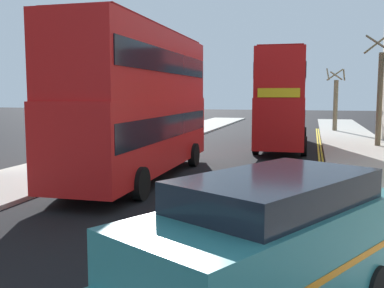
% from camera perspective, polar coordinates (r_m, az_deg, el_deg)
% --- Properties ---
extents(sidewalk_left, '(4.00, 80.00, 0.14)m').
position_cam_1_polar(sidewalk_left, '(20.54, -15.45, -2.73)').
color(sidewalk_left, '#ADA89E').
rests_on(sidewalk_left, ground).
extents(kerb_line_outer, '(0.10, 56.00, 0.01)m').
position_cam_1_polar(kerb_line_outer, '(15.80, 16.80, -5.72)').
color(kerb_line_outer, yellow).
rests_on(kerb_line_outer, ground).
extents(kerb_line_inner, '(0.10, 56.00, 0.01)m').
position_cam_1_polar(kerb_line_inner, '(15.80, 16.22, -5.70)').
color(kerb_line_inner, yellow).
rests_on(kerb_line_inner, ground).
extents(double_decker_bus_away, '(2.90, 10.84, 5.64)m').
position_cam_1_polar(double_decker_bus_away, '(17.11, -6.61, 5.63)').
color(double_decker_bus_away, red).
rests_on(double_decker_bus_away, ground).
extents(double_decker_bus_oncoming, '(2.95, 10.85, 5.64)m').
position_cam_1_polar(double_decker_bus_oncoming, '(27.31, 11.53, 5.82)').
color(double_decker_bus_oncoming, red).
rests_on(double_decker_bus_oncoming, ground).
extents(taxi_minivan, '(3.97, 5.11, 2.12)m').
position_cam_1_polar(taxi_minivan, '(6.48, 9.35, -13.34)').
color(taxi_minivan, teal).
rests_on(taxi_minivan, ground).
extents(street_tree_near, '(1.56, 2.02, 6.54)m').
position_cam_1_polar(street_tree_near, '(29.12, 22.72, 5.87)').
color(street_tree_near, '#6B6047').
rests_on(street_tree_near, sidewalk_right).
extents(street_tree_mid, '(1.59, 1.64, 5.28)m').
position_cam_1_polar(street_tree_mid, '(39.99, 17.76, 5.16)').
color(street_tree_mid, '#6B6047').
rests_on(street_tree_mid, sidewalk_right).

